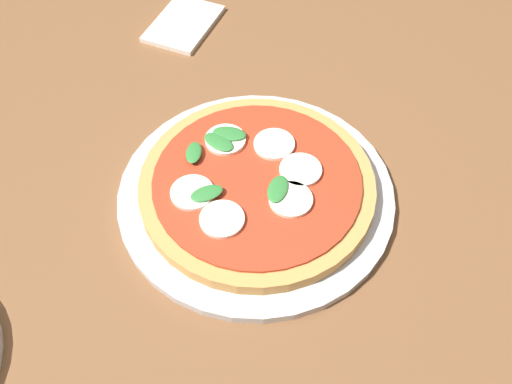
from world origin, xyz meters
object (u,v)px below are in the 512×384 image
Objects in this scene: dining_table at (243,206)px; serving_tray at (256,194)px; pizza at (256,184)px; napkin at (184,24)px.

serving_tray is (-0.04, -0.03, 0.09)m from dining_table.
pizza is (-0.04, -0.03, 0.11)m from dining_table.
napkin is at bearing 38.60° from serving_tray.
pizza is 0.37m from napkin.
napkin is (0.29, 0.23, -0.00)m from serving_tray.
serving_tray reaches higher than dining_table.
serving_tray is 0.37m from napkin.
napkin is (0.29, 0.23, -0.02)m from pizza.
serving_tray reaches higher than napkin.
pizza reaches higher than napkin.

